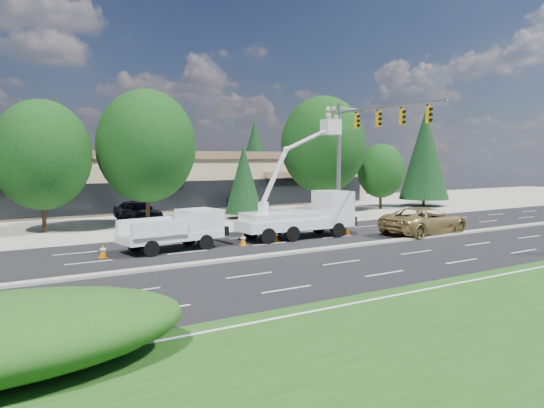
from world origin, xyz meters
TOP-DOWN VIEW (x-y plane):
  - ground at (0.00, 0.00)m, footprint 140.00×140.00m
  - concrete_apron at (0.00, 20.00)m, footprint 140.00×22.00m
  - road_median at (0.00, 0.00)m, footprint 120.00×0.55m
  - strip_mall at (0.00, 29.97)m, footprint 50.40×15.40m
  - tree_front_c at (-10.00, 15.00)m, footprint 6.25×6.25m
  - tree_front_d at (-3.00, 15.00)m, footprint 7.06×7.06m
  - tree_front_e at (5.00, 15.00)m, footprint 3.03×3.03m
  - tree_front_f at (13.00, 15.00)m, footprint 7.42×7.42m
  - tree_front_g at (20.00, 15.00)m, footprint 4.51×4.51m
  - tree_front_h at (26.00, 15.00)m, footprint 4.95×4.95m
  - tree_back_b at (-4.00, 42.00)m, footprint 5.95×5.95m
  - tree_back_c at (10.00, 42.00)m, footprint 4.67×4.67m
  - tree_back_d at (22.00, 42.00)m, footprint 5.22×5.22m
  - signal_mast at (10.03, 7.04)m, footprint 2.76×10.16m
  - utility_pickup at (-5.09, 4.25)m, footprint 5.64×2.64m
  - bucket_truck at (3.34, 4.17)m, footprint 7.73×2.64m
  - traffic_cone_a at (-9.11, 4.04)m, footprint 0.40×0.40m
  - traffic_cone_b at (-1.50, 3.56)m, footprint 0.40×0.40m
  - traffic_cone_c at (0.78, 3.75)m, footprint 0.40×0.40m
  - traffic_cone_d at (6.26, 3.82)m, footprint 0.40×0.40m
  - minivan at (10.54, 1.17)m, footprint 6.43×3.24m
  - parked_car_west at (-2.85, 17.67)m, footprint 3.01×5.20m
  - parked_car_east at (7.93, 19.82)m, footprint 1.89×4.48m

SIDE VIEW (x-z plane):
  - ground at x=0.00m, z-range 0.00..0.00m
  - concrete_apron at x=0.00m, z-range 0.00..0.01m
  - road_median at x=0.00m, z-range 0.00..0.12m
  - traffic_cone_a at x=-9.11m, z-range -0.01..0.69m
  - traffic_cone_b at x=-1.50m, z-range -0.01..0.69m
  - traffic_cone_c at x=0.78m, z-range -0.01..0.69m
  - traffic_cone_d at x=6.26m, z-range -0.01..0.69m
  - parked_car_east at x=7.93m, z-range 0.00..1.44m
  - parked_car_west at x=-2.85m, z-range 0.00..1.67m
  - utility_pickup at x=-5.09m, z-range -0.18..1.90m
  - minivan at x=10.54m, z-range 0.00..1.75m
  - bucket_truck at x=3.34m, z-range -2.26..5.80m
  - strip_mall at x=0.00m, z-range 0.08..5.58m
  - tree_front_e at x=5.00m, z-range 0.22..6.18m
  - tree_front_g at x=20.00m, z-range 0.53..6.78m
  - tree_back_c at x=10.00m, z-range 0.34..9.55m
  - tree_front_c at x=-10.00m, z-range 0.74..9.41m
  - tree_front_h at x=26.00m, z-range 0.36..10.11m
  - tree_back_d at x=22.00m, z-range 0.38..10.67m
  - tree_front_d at x=-3.00m, z-range 0.84..10.64m
  - tree_front_f at x=13.00m, z-range 0.88..11.18m
  - signal_mast at x=10.03m, z-range 1.56..10.56m
  - tree_back_b at x=-4.00m, z-range 0.43..12.15m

